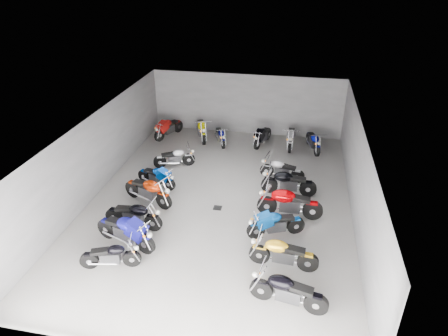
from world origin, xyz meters
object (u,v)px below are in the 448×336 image
Objects in this scene: motorcycle_left_e at (157,177)px; motorcycle_back_c at (220,135)px; motorcycle_back_b at (202,129)px; motorcycle_left_d at (148,191)px; motorcycle_right_a at (288,291)px; motorcycle_left_c at (134,215)px; motorcycle_right_d at (289,203)px; motorcycle_right_e at (288,183)px; motorcycle_back_d at (262,136)px; motorcycle_back_f at (313,141)px; motorcycle_right_b at (283,253)px; motorcycle_back_e at (291,137)px; motorcycle_right_c at (275,224)px; motorcycle_left_a at (111,255)px; motorcycle_left_f at (175,157)px; drain_grate at (218,208)px; motorcycle_right_f at (282,170)px; motorcycle_back_a at (168,128)px; motorcycle_left_b at (126,231)px.

motorcycle_left_e is 5.02m from motorcycle_back_c.
motorcycle_back_b reaches higher than motorcycle_back_c.
motorcycle_left_d is 1.00× the size of motorcycle_right_a.
motorcycle_left_d is at bearing -173.39° from motorcycle_left_c.
motorcycle_right_d is 1.08× the size of motorcycle_right_e.
motorcycle_back_d is 0.99× the size of motorcycle_back_f.
motorcycle_right_b is 8.94m from motorcycle_back_e.
motorcycle_back_e is at bearing -24.33° from motorcycle_right_c.
motorcycle_left_a is 1.02× the size of motorcycle_left_f.
drain_grate is 0.17× the size of motorcycle_right_f.
motorcycle_right_a is (5.67, -5.47, 0.07)m from motorcycle_left_e.
motorcycle_right_c is 1.32m from motorcycle_right_d.
motorcycle_back_b is at bearing 163.14° from motorcycle_left_a.
motorcycle_back_c is at bearing -14.66° from motorcycle_back_f.
motorcycle_left_d is at bearing 54.17° from motorcycle_right_c.
motorcycle_left_d is at bearing 124.56° from motorcycle_back_a.
motorcycle_left_b is at bearing -20.58° from motorcycle_left_f.
motorcycle_left_c is 4.72m from motorcycle_left_f.
motorcycle_right_b is 1.00× the size of motorcycle_back_e.
motorcycle_back_c is (1.63, 5.98, -0.10)m from motorcycle_left_d.
motorcycle_right_c is 7.34m from motorcycle_back_f.
motorcycle_back_e is 1.12m from motorcycle_back_f.
motorcycle_back_a is at bearing 0.13° from motorcycle_back_e.
motorcycle_left_d is at bearing 91.98° from motorcycle_right_d.
motorcycle_back_d is (-1.52, 4.60, -0.05)m from motorcycle_right_e.
motorcycle_left_a is at bearing 86.80° from motorcycle_back_d.
motorcycle_back_a is 0.93× the size of motorcycle_back_e.
motorcycle_right_c reaches higher than motorcycle_right_f.
motorcycle_back_c is (1.08, -0.43, -0.10)m from motorcycle_back_b.
motorcycle_back_e is (4.97, 8.88, -0.05)m from motorcycle_left_b.
drain_grate is 5.22m from motorcycle_right_a.
motorcycle_left_d is 5.69m from motorcycle_right_f.
motorcycle_back_a is (-6.51, 4.64, -0.02)m from motorcycle_right_e.
motorcycle_right_c is 0.89× the size of motorcycle_back_b.
motorcycle_right_c is 0.81× the size of motorcycle_right_d.
motorcycle_left_c reaches higher than motorcycle_left_e.
motorcycle_right_f is at bearing 86.42° from motorcycle_back_e.
motorcycle_right_e is (5.06, 4.27, -0.04)m from motorcycle_left_b.
motorcycle_back_d reaches higher than motorcycle_left_f.
motorcycle_right_e is 1.14× the size of motorcycle_back_d.
motorcycle_right_b reaches higher than motorcycle_back_f.
drain_grate is at bearing 156.05° from motorcycle_left_b.
motorcycle_right_f is 0.90× the size of motorcycle_back_e.
motorcycle_right_b is at bearing 149.57° from motorcycle_back_a.
motorcycle_left_a is 0.92× the size of motorcycle_back_a.
motorcycle_right_b is 9.07m from motorcycle_back_d.
motorcycle_right_a reaches higher than motorcycle_right_f.
motorcycle_back_a is at bearing 173.38° from motorcycle_left_a.
motorcycle_back_a reaches higher than motorcycle_back_c.
motorcycle_right_b is (5.25, -1.05, 0.00)m from motorcycle_left_c.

